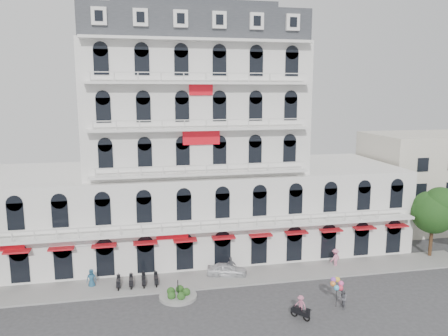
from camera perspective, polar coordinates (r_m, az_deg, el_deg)
ground at (r=33.94m, az=0.44°, el=-20.58°), size 120.00×120.00×0.00m
sidewalk at (r=41.77m, az=-2.20°, el=-14.31°), size 53.00×4.00×0.16m
main_building at (r=47.54m, az=-4.04°, el=1.13°), size 45.00×15.00×25.80m
flank_building_east at (r=61.55m, az=24.63°, el=-1.47°), size 14.00×10.00×12.00m
traffic_island at (r=38.66m, az=-6.03°, el=-16.16°), size 3.20×3.20×1.60m
parked_scooter_row at (r=41.18m, az=-11.22°, el=-15.00°), size 4.40×1.80×1.10m
tree_east_inner at (r=50.39m, az=25.75°, el=-4.86°), size 4.40×4.37×7.57m
parked_car at (r=42.32m, az=0.39°, el=-13.13°), size 4.02×2.36×1.29m
rider_center at (r=35.53m, az=9.97°, el=-17.43°), size 1.20×1.41×1.93m
pedestrian_left at (r=41.68m, az=-16.92°, el=-13.64°), size 0.87×0.60×1.72m
pedestrian_mid at (r=42.29m, az=0.89°, el=-12.74°), size 1.12×0.55×1.84m
pedestrian_right at (r=45.61m, az=14.34°, el=-11.32°), size 1.37×1.09×1.86m
balloon_vendor at (r=37.66m, az=14.97°, el=-15.49°), size 1.32×1.26×2.45m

